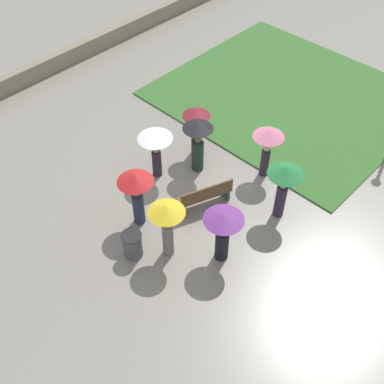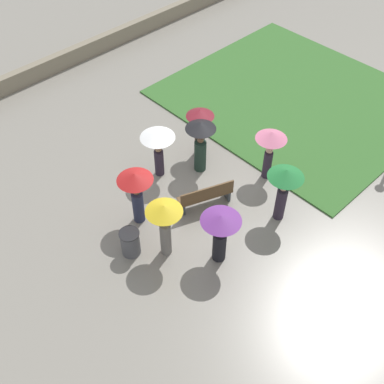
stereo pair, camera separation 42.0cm
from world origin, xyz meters
The scene contains 13 objects.
ground_plane centered at (0.00, 0.00, 0.00)m, with size 90.00×90.00×0.00m, color gray.
lawn_patch_near centered at (-5.94, -0.57, 0.03)m, with size 8.22×9.17×0.06m.
parapet_wall centered at (0.00, -8.78, 0.35)m, with size 45.00×0.35×0.70m.
park_bench centered at (0.59, 0.98, 0.47)m, with size 1.75×1.02×0.90m.
trash_bin centered at (3.35, 0.77, 0.42)m, with size 0.58×0.58×0.85m.
crowd_person_yellow centered at (2.63, 1.45, 1.42)m, with size 1.01×1.01×1.95m.
crowd_person_green centered at (-0.70, 2.82, 1.46)m, with size 1.05×1.05×1.96m.
crowd_person_white centered at (0.65, -1.10, 1.35)m, with size 1.10×1.10×1.76m.
crowd_person_red centered at (2.41, -0.02, 1.38)m, with size 1.04×1.04×1.92m.
crowd_person_pink centered at (-1.79, 1.40, 1.42)m, with size 0.99×0.99×1.85m.
crowd_person_maroon centered at (-1.00, -0.91, 1.28)m, with size 0.93×0.93×1.85m.
crowd_person_black centered at (-0.48, -0.35, 1.28)m, with size 0.98×0.98×1.94m.
crowd_person_purple centered at (1.70, 2.62, 1.22)m, with size 1.10×1.10×1.78m.
Camera 1 is at (8.12, 7.61, 11.09)m, focal length 45.00 mm.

